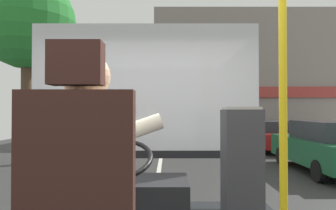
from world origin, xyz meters
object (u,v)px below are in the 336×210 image
object	(u,v)px
handrail_pole	(284,92)
parked_car_green	(333,146)
bus_driver	(90,165)
parked_car_red	(273,135)
steering_console	(125,201)
fare_box	(243,176)

from	to	relation	value
handrail_pole	parked_car_green	size ratio (longest dim) A/B	0.57
bus_driver	parked_car_red	xyz separation A→B (m)	(4.77, 11.67, -0.76)
bus_driver	parked_car_green	world-z (taller)	bus_driver
steering_console	fare_box	bearing A→B (deg)	-20.82
parked_car_green	handrail_pole	bearing A→B (deg)	-119.43
bus_driver	steering_console	xyz separation A→B (m)	(0.00, 1.16, -0.51)
parked_car_green	fare_box	bearing A→B (deg)	-122.39
handrail_pole	parked_car_green	distance (m)	7.63
bus_driver	handrail_pole	xyz separation A→B (m)	(1.02, 0.23, 0.36)
steering_console	fare_box	xyz separation A→B (m)	(0.92, -0.35, 0.28)
fare_box	parked_car_red	size ratio (longest dim) A/B	0.24
bus_driver	handrail_pole	size ratio (longest dim) A/B	0.39
bus_driver	fare_box	xyz separation A→B (m)	(0.92, 0.81, -0.22)
handrail_pole	parked_car_red	distance (m)	12.09
fare_box	parked_car_red	bearing A→B (deg)	70.49
parked_car_green	parked_car_red	size ratio (longest dim) A/B	0.90
steering_console	parked_car_green	size ratio (longest dim) A/B	0.29
steering_console	parked_car_red	bearing A→B (deg)	65.58
handrail_pole	fare_box	size ratio (longest dim) A/B	2.15
bus_driver	parked_car_green	size ratio (longest dim) A/B	0.22
handrail_pole	bus_driver	bearing A→B (deg)	-167.06
steering_console	handrail_pole	xyz separation A→B (m)	(1.02, -0.93, 0.87)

